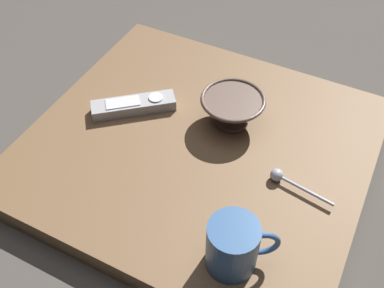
{
  "coord_description": "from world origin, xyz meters",
  "views": [
    {
      "loc": [
        -0.27,
        0.55,
        0.72
      ],
      "look_at": [
        0.0,
        0.03,
        0.07
      ],
      "focal_mm": 42.82,
      "sensor_mm": 36.0,
      "label": 1
    }
  ],
  "objects_px": {
    "teaspoon": "(283,178)",
    "tv_remote_near": "(134,105)",
    "coffee_mug": "(234,246)",
    "cereal_bowl": "(232,109)"
  },
  "relations": [
    {
      "from": "teaspoon",
      "to": "tv_remote_near",
      "type": "height_order",
      "value": "tv_remote_near"
    },
    {
      "from": "teaspoon",
      "to": "coffee_mug",
      "type": "bearing_deg",
      "value": 84.37
    },
    {
      "from": "coffee_mug",
      "to": "tv_remote_near",
      "type": "distance_m",
      "value": 0.4
    },
    {
      "from": "coffee_mug",
      "to": "teaspoon",
      "type": "distance_m",
      "value": 0.19
    },
    {
      "from": "tv_remote_near",
      "to": "coffee_mug",
      "type": "bearing_deg",
      "value": 144.78
    },
    {
      "from": "cereal_bowl",
      "to": "teaspoon",
      "type": "bearing_deg",
      "value": 144.86
    },
    {
      "from": "teaspoon",
      "to": "tv_remote_near",
      "type": "xyz_separation_m",
      "value": [
        0.34,
        -0.04,
        0.0
      ]
    },
    {
      "from": "teaspoon",
      "to": "tv_remote_near",
      "type": "distance_m",
      "value": 0.35
    },
    {
      "from": "coffee_mug",
      "to": "cereal_bowl",
      "type": "bearing_deg",
      "value": -66.32
    },
    {
      "from": "cereal_bowl",
      "to": "teaspoon",
      "type": "relative_size",
      "value": 1.06
    }
  ]
}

